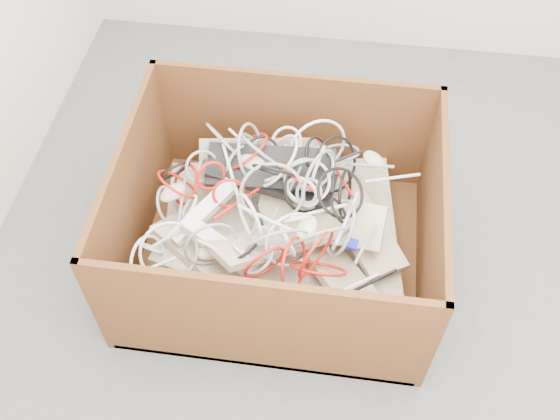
# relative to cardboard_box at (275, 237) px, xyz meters

# --- Properties ---
(ground) EXTENTS (3.00, 3.00, 0.00)m
(ground) POSITION_rel_cardboard_box_xyz_m (0.31, -0.03, -0.15)
(ground) COLOR #545457
(ground) RESTS_ON ground
(room_shell) EXTENTS (3.04, 3.04, 2.50)m
(room_shell) POSITION_rel_cardboard_box_xyz_m (0.31, -0.03, 1.10)
(room_shell) COLOR silver
(room_shell) RESTS_ON ground
(cardboard_box) EXTENTS (1.17, 0.97, 0.59)m
(cardboard_box) POSITION_rel_cardboard_box_xyz_m (0.00, 0.00, 0.00)
(cardboard_box) COLOR #442B11
(cardboard_box) RESTS_ON ground
(keyboard_pile) EXTENTS (0.99, 0.77, 0.35)m
(keyboard_pile) POSITION_rel_cardboard_box_xyz_m (0.02, 0.00, 0.13)
(keyboard_pile) COLOR beige
(keyboard_pile) RESTS_ON cardboard_box
(mice_scatter) EXTENTS (0.88, 0.59, 0.18)m
(mice_scatter) POSITION_rel_cardboard_box_xyz_m (-0.04, 0.01, 0.23)
(mice_scatter) COLOR beige
(mice_scatter) RESTS_ON keyboard_pile
(power_strip_left) EXTENTS (0.23, 0.27, 0.12)m
(power_strip_left) POSITION_rel_cardboard_box_xyz_m (-0.26, -0.07, 0.20)
(power_strip_left) COLOR white
(power_strip_left) RESTS_ON keyboard_pile
(power_strip_right) EXTENTS (0.31, 0.19, 0.10)m
(power_strip_right) POSITION_rel_cardboard_box_xyz_m (-0.18, -0.20, 0.19)
(power_strip_right) COLOR white
(power_strip_right) RESTS_ON keyboard_pile
(vga_plug) EXTENTS (0.05, 0.05, 0.03)m
(vga_plug) POSITION_rel_cardboard_box_xyz_m (0.29, -0.14, 0.21)
(vga_plug) COLOR #0F0BA9
(vga_plug) RESTS_ON keyboard_pile
(cable_tangle) EXTENTS (1.04, 0.80, 0.43)m
(cable_tangle) POSITION_rel_cardboard_box_xyz_m (-0.01, 0.00, 0.25)
(cable_tangle) COLOR black
(cable_tangle) RESTS_ON keyboard_pile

